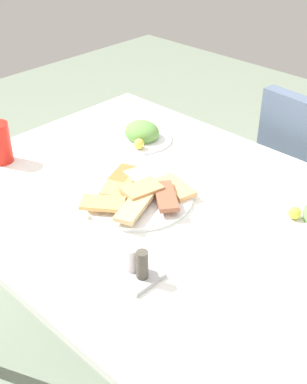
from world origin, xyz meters
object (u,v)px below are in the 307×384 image
Objects in this scene: salad_plate_rice at (142,134)px; paper_napkin at (289,350)px; dining_table at (164,228)px; pide_platter at (139,194)px; condiment_caddy at (137,269)px; spoon at (295,343)px; fork at (284,354)px.

paper_napkin is (0.78, -0.40, -0.02)m from salad_plate_rice.
dining_table is 0.12m from pide_platter.
pide_platter reaches higher than paper_napkin.
salad_plate_rice is at bearing 144.25° from dining_table.
paper_napkin is at bearing -27.01° from salad_plate_rice.
dining_table is 0.30m from condiment_caddy.
dining_table is 3.95× the size of pide_platter.
paper_napkin is at bearing -15.97° from pide_platter.
paper_napkin is at bearing -83.17° from spoon.
condiment_caddy is at bearing -170.44° from paper_napkin.
paper_napkin is at bearing -20.99° from dining_table.
spoon is at bearing -19.12° from dining_table.
dining_table is 8.06× the size of paper_napkin.
pide_platter reaches higher than fork.
salad_plate_rice is at bearing 134.13° from condiment_caddy.
paper_napkin is 0.02m from spoon.
salad_plate_rice is (-0.29, 0.21, 0.10)m from dining_table.
condiment_caddy is at bearing -45.26° from pide_platter.
spoon is (0.49, -0.17, 0.09)m from dining_table.
pide_platter is 2.04× the size of paper_napkin.
paper_napkin is 0.93× the size of fork.
fork reaches higher than dining_table.
fork is at bearing 6.57° from condiment_caddy.
spoon is (0.78, -0.38, -0.02)m from salad_plate_rice.
condiment_caddy reaches higher than spoon.
pide_platter is at bearing 172.61° from spoon.
fork is 0.04m from spoon.
pide_platter is at bearing 134.74° from condiment_caddy.
dining_table is 7.36× the size of spoon.
dining_table is 7.52× the size of fork.
fork is at bearing -83.17° from spoon.
condiment_caddy is (0.44, -0.45, 0.00)m from salad_plate_rice.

